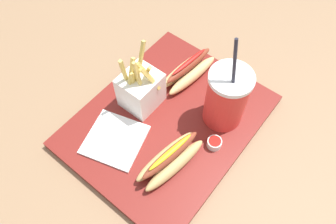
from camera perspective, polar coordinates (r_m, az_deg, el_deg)
The scene contains 8 objects.
ground_plane at distance 0.78m, azimuth 0.00°, elevation -2.36°, with size 2.40×2.40×0.02m, color #8C6B4C.
food_tray at distance 0.76m, azimuth 0.00°, elevation -1.61°, with size 0.45×0.36×0.02m, color maroon.
soda_cup at distance 0.70m, azimuth 10.31°, elevation 2.51°, with size 0.09×0.09×0.25m.
fries_basket at distance 0.74m, azimuth -4.96°, elevation 3.92°, with size 0.09×0.08×0.17m.
hot_dog_1 at distance 0.68m, azimuth 0.44°, elevation -8.35°, with size 0.17×0.08×0.06m.
hot_dog_2 at distance 0.81m, azimuth 3.63°, elevation 7.37°, with size 0.17×0.07×0.06m.
ketchup_cup_1 at distance 0.72m, azimuth 8.23°, elevation -5.43°, with size 0.03×0.03×0.02m.
napkin_stack at distance 0.73m, azimuth -9.39°, elevation -4.85°, with size 0.12×0.12×0.01m, color white.
Camera 1 is at (0.30, 0.24, 0.66)m, focal length 34.37 mm.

